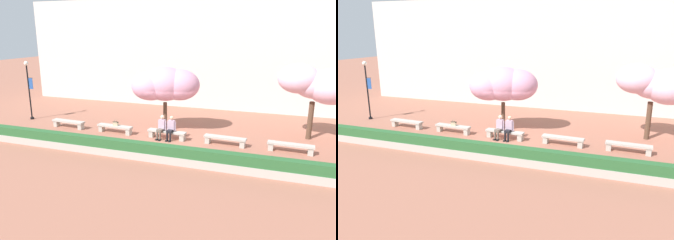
{
  "view_description": "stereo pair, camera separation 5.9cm",
  "coord_description": "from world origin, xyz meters",
  "views": [
    {
      "loc": [
        5.71,
        -15.91,
        5.6
      ],
      "look_at": [
        0.0,
        0.2,
        1.0
      ],
      "focal_mm": 35.0,
      "sensor_mm": 36.0,
      "label": 1
    },
    {
      "loc": [
        5.77,
        -15.89,
        5.6
      ],
      "look_at": [
        0.0,
        0.2,
        1.0
      ],
      "focal_mm": 35.0,
      "sensor_mm": 36.0,
      "label": 2
    }
  ],
  "objects": [
    {
      "name": "lamp_post_with_banner",
      "position": [
        -9.84,
        0.91,
        2.3
      ],
      "size": [
        0.54,
        0.28,
        3.81
      ],
      "color": "black",
      "rests_on": "ground"
    },
    {
      "name": "cherry_tree_secondary",
      "position": [
        7.39,
        2.49,
        3.01
      ],
      "size": [
        3.88,
        2.22,
        4.04
      ],
      "color": "#513828",
      "rests_on": "ground"
    },
    {
      "name": "stone_bench_center",
      "position": [
        0.0,
        0.0,
        0.31
      ],
      "size": [
        2.16,
        0.54,
        0.45
      ],
      "color": "#ADA89E",
      "rests_on": "ground"
    },
    {
      "name": "stone_bench_near_east",
      "position": [
        3.15,
        0.0,
        0.31
      ],
      "size": [
        2.16,
        0.54,
        0.45
      ],
      "color": "#ADA89E",
      "rests_on": "ground"
    },
    {
      "name": "stone_bench_east_end",
      "position": [
        6.3,
        0.0,
        0.31
      ],
      "size": [
        2.16,
        0.54,
        0.45
      ],
      "color": "#ADA89E",
      "rests_on": "ground"
    },
    {
      "name": "stone_bench_near_west",
      "position": [
        -3.15,
        0.0,
        0.31
      ],
      "size": [
        2.16,
        0.54,
        0.45
      ],
      "color": "#ADA89E",
      "rests_on": "ground"
    },
    {
      "name": "ground_plane",
      "position": [
        0.0,
        0.0,
        0.0
      ],
      "size": [
        100.0,
        100.0,
        0.0
      ],
      "primitive_type": "plane",
      "color": "#9E604C"
    },
    {
      "name": "person_seated_left",
      "position": [
        -0.28,
        -0.05,
        0.7
      ],
      "size": [
        0.5,
        0.73,
        1.29
      ],
      "color": "black",
      "rests_on": "ground"
    },
    {
      "name": "person_seated_right",
      "position": [
        0.26,
        -0.05,
        0.7
      ],
      "size": [
        0.51,
        0.7,
        1.29
      ],
      "color": "black",
      "rests_on": "ground"
    },
    {
      "name": "handbag",
      "position": [
        -3.09,
        -0.01,
        0.58
      ],
      "size": [
        0.3,
        0.15,
        0.34
      ],
      "color": "tan",
      "rests_on": "stone_bench_near_west"
    },
    {
      "name": "cherry_tree_main",
      "position": [
        -0.59,
        1.35,
        2.72
      ],
      "size": [
        3.87,
        2.45,
        3.73
      ],
      "color": "#513828",
      "rests_on": "ground"
    },
    {
      "name": "building_facade",
      "position": [
        0.0,
        9.78,
        4.03
      ],
      "size": [
        29.5,
        4.0,
        8.07
      ],
      "primitive_type": "cube",
      "color": "beige",
      "rests_on": "ground"
    },
    {
      "name": "planter_hedge_foreground",
      "position": [
        0.0,
        -3.15,
        0.39
      ],
      "size": [
        17.12,
        0.5,
        0.8
      ],
      "color": "#ADA89E",
      "rests_on": "ground"
    },
    {
      "name": "stone_bench_west_end",
      "position": [
        -6.3,
        0.0,
        0.31
      ],
      "size": [
        2.16,
        0.54,
        0.45
      ],
      "color": "#ADA89E",
      "rests_on": "ground"
    }
  ]
}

